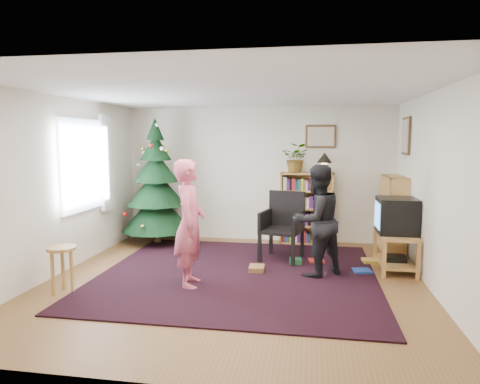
% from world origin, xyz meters
% --- Properties ---
extents(floor, '(5.00, 5.00, 0.00)m').
position_xyz_m(floor, '(0.00, 0.00, 0.00)').
color(floor, brown).
rests_on(floor, ground).
extents(ceiling, '(5.00, 5.00, 0.00)m').
position_xyz_m(ceiling, '(0.00, 0.00, 2.50)').
color(ceiling, white).
rests_on(ceiling, wall_back).
extents(wall_back, '(5.00, 0.02, 2.50)m').
position_xyz_m(wall_back, '(0.00, 2.50, 1.25)').
color(wall_back, silver).
rests_on(wall_back, floor).
extents(wall_front, '(5.00, 0.02, 2.50)m').
position_xyz_m(wall_front, '(0.00, -2.50, 1.25)').
color(wall_front, silver).
rests_on(wall_front, floor).
extents(wall_left, '(0.02, 5.00, 2.50)m').
position_xyz_m(wall_left, '(-2.50, 0.00, 1.25)').
color(wall_left, silver).
rests_on(wall_left, floor).
extents(wall_right, '(0.02, 5.00, 2.50)m').
position_xyz_m(wall_right, '(2.50, 0.00, 1.25)').
color(wall_right, silver).
rests_on(wall_right, floor).
extents(rug, '(3.80, 3.60, 0.02)m').
position_xyz_m(rug, '(0.00, 0.30, 0.01)').
color(rug, black).
rests_on(rug, floor).
extents(window_pane, '(0.04, 1.20, 1.40)m').
position_xyz_m(window_pane, '(-2.47, 0.60, 1.50)').
color(window_pane, silver).
rests_on(window_pane, wall_left).
extents(curtain, '(0.06, 0.35, 1.60)m').
position_xyz_m(curtain, '(-2.43, 1.30, 1.50)').
color(curtain, silver).
rests_on(curtain, wall_left).
extents(picture_back, '(0.55, 0.03, 0.42)m').
position_xyz_m(picture_back, '(1.15, 2.48, 1.95)').
color(picture_back, '#4C3319').
rests_on(picture_back, wall_back).
extents(picture_right, '(0.03, 0.50, 0.60)m').
position_xyz_m(picture_right, '(2.48, 1.75, 1.95)').
color(picture_right, '#4C3319').
rests_on(picture_right, wall_right).
extents(christmas_tree, '(1.26, 1.26, 2.29)m').
position_xyz_m(christmas_tree, '(-1.79, 1.92, 0.95)').
color(christmas_tree, '#3F2816').
rests_on(christmas_tree, rug).
extents(bookshelf_back, '(0.95, 0.30, 1.30)m').
position_xyz_m(bookshelf_back, '(0.92, 2.34, 0.66)').
color(bookshelf_back, '#BC8843').
rests_on(bookshelf_back, floor).
extents(bookshelf_right, '(0.30, 0.95, 1.30)m').
position_xyz_m(bookshelf_right, '(2.34, 1.83, 0.66)').
color(bookshelf_right, '#BC8843').
rests_on(bookshelf_right, floor).
extents(tv_stand, '(0.50, 0.91, 0.55)m').
position_xyz_m(tv_stand, '(2.22, 0.90, 0.33)').
color(tv_stand, '#BC8843').
rests_on(tv_stand, floor).
extents(crt_tv, '(0.54, 0.58, 0.51)m').
position_xyz_m(crt_tv, '(2.22, 0.90, 0.80)').
color(crt_tv, black).
rests_on(crt_tv, tv_stand).
extents(armchair, '(0.71, 0.72, 1.08)m').
position_xyz_m(armchair, '(0.55, 1.22, 0.58)').
color(armchair, black).
rests_on(armchair, rug).
extents(stool, '(0.35, 0.35, 0.58)m').
position_xyz_m(stool, '(-2.03, -0.75, 0.45)').
color(stool, '#BC8843').
rests_on(stool, floor).
extents(person_standing, '(0.49, 0.66, 1.65)m').
position_xyz_m(person_standing, '(-0.53, -0.26, 0.82)').
color(person_standing, '#CB5168').
rests_on(person_standing, rug).
extents(person_by_chair, '(0.96, 0.93, 1.56)m').
position_xyz_m(person_by_chair, '(1.08, 0.43, 0.78)').
color(person_by_chair, black).
rests_on(person_by_chair, rug).
extents(potted_plant, '(0.55, 0.50, 0.53)m').
position_xyz_m(potted_plant, '(0.72, 2.34, 1.56)').
color(potted_plant, gray).
rests_on(potted_plant, bookshelf_back).
extents(table_lamp, '(0.27, 0.27, 0.36)m').
position_xyz_m(table_lamp, '(1.22, 2.34, 1.55)').
color(table_lamp, '#A57F33').
rests_on(table_lamp, bookshelf_back).
extents(floor_clutter, '(1.88, 0.91, 0.08)m').
position_xyz_m(floor_clutter, '(1.16, 0.86, 0.04)').
color(floor_clutter, '#A51E19').
rests_on(floor_clutter, rug).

